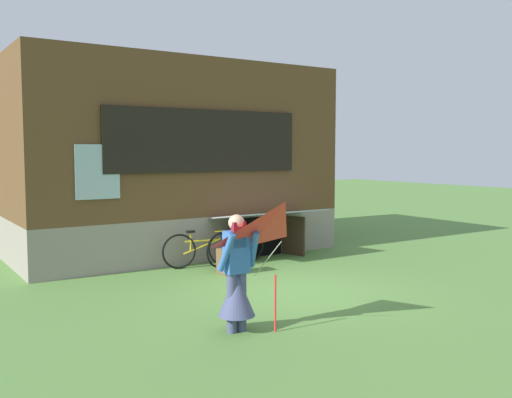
{
  "coord_description": "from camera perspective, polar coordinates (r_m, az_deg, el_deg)",
  "views": [
    {
      "loc": [
        -6.09,
        -8.36,
        2.53
      ],
      "look_at": [
        -0.25,
        0.54,
        1.64
      ],
      "focal_mm": 40.11,
      "sensor_mm": 36.0,
      "label": 1
    }
  ],
  "objects": [
    {
      "name": "bicycle_yellow",
      "position": [
        12.58,
        -5.42,
        -4.99
      ],
      "size": [
        1.79,
        0.32,
        0.82
      ],
      "rotation": [
        0.0,
        0.0,
        -0.15
      ],
      "color": "black",
      "rests_on": "ground_plane"
    },
    {
      "name": "wooden_crate",
      "position": [
        11.9,
        -2.55,
        -6.21
      ],
      "size": [
        0.47,
        0.4,
        0.52
      ],
      "primitive_type": "cube",
      "color": "brown",
      "rests_on": "ground_plane"
    },
    {
      "name": "bicycle_blue",
      "position": [
        12.84,
        -1.98,
        -4.77
      ],
      "size": [
        1.76,
        0.47,
        0.82
      ],
      "rotation": [
        0.0,
        0.0,
        0.24
      ],
      "color": "black",
      "rests_on": "ground_plane"
    },
    {
      "name": "kite",
      "position": [
        7.66,
        2.93,
        -3.8
      ],
      "size": [
        1.14,
        1.13,
        1.74
      ],
      "color": "red",
      "rests_on": "ground_plane"
    },
    {
      "name": "person",
      "position": [
        8.05,
        -1.93,
        -8.34
      ],
      "size": [
        0.61,
        0.53,
        1.66
      ],
      "rotation": [
        0.0,
        0.0,
        0.01
      ],
      "color": "#474C75",
      "rests_on": "ground_plane"
    },
    {
      "name": "log_house",
      "position": [
        15.15,
        -9.6,
        3.94
      ],
      "size": [
        7.68,
        6.16,
        4.64
      ],
      "color": "gray",
      "rests_on": "ground_plane"
    },
    {
      "name": "ground_plane",
      "position": [
        10.65,
        2.76,
        -8.96
      ],
      "size": [
        60.0,
        60.0,
        0.0
      ],
      "primitive_type": "plane",
      "color": "#56843D"
    }
  ]
}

